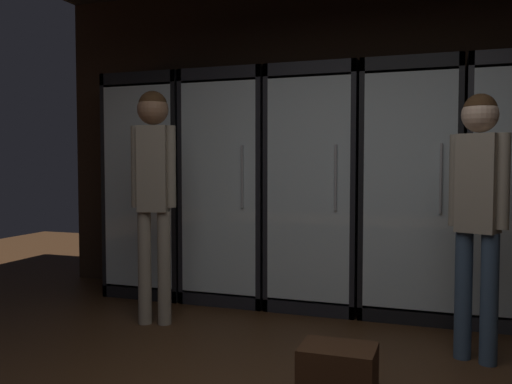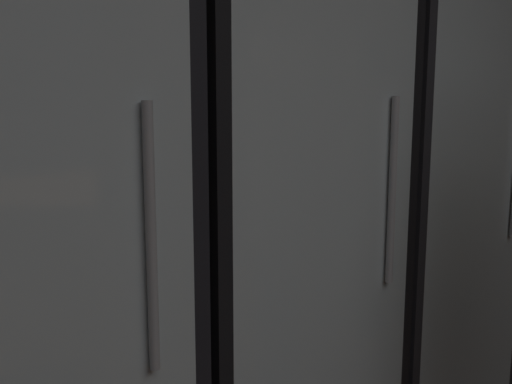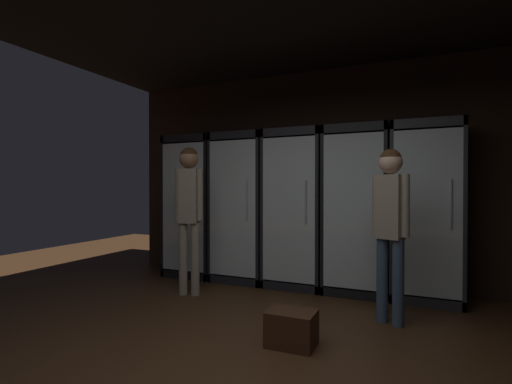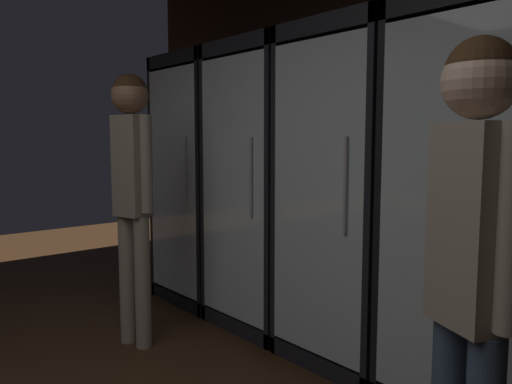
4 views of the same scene
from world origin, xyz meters
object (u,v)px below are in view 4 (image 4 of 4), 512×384
shopper_far (473,250)px  cooler_far_left (209,183)px  cooler_left (270,190)px  shopper_near (132,173)px  cooler_center (356,199)px  cooler_right (481,214)px

shopper_far → cooler_far_left: bearing=160.3°
cooler_left → shopper_near: cooler_left is taller
cooler_center → shopper_far: bearing=-39.1°
cooler_left → shopper_near: (-0.26, -0.93, 0.15)m
shopper_near → cooler_left: bearing=74.3°
cooler_left → cooler_right: (1.51, 0.00, 0.00)m
shopper_far → shopper_near: bearing=178.9°
cooler_center → cooler_far_left: bearing=180.0°
cooler_center → cooler_right: size_ratio=1.00×
cooler_center → shopper_near: bearing=-137.6°
cooler_left → cooler_center: (0.76, 0.00, 0.00)m
shopper_near → cooler_right: bearing=27.6°
cooler_right → shopper_near: cooler_right is taller
cooler_left → cooler_center: same height
cooler_center → cooler_right: bearing=-0.1°
cooler_far_left → cooler_right: (2.27, -0.00, 0.00)m
cooler_center → cooler_left: bearing=-179.9°
cooler_far_left → shopper_near: bearing=-62.0°
cooler_far_left → shopper_near: cooler_far_left is taller
shopper_near → shopper_far: size_ratio=1.07×
cooler_center → shopper_far: 1.54m
cooler_left → shopper_near: size_ratio=1.15×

